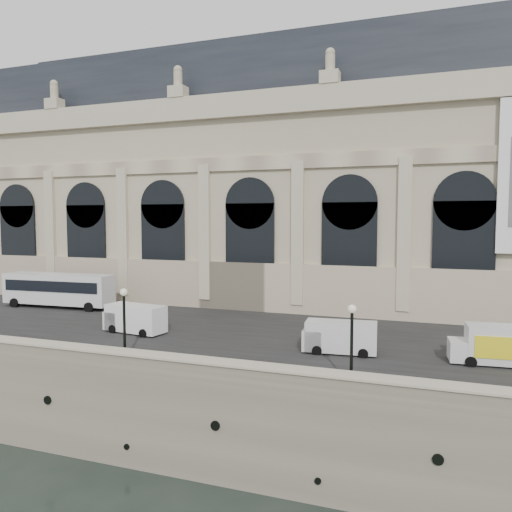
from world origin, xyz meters
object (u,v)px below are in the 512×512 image
Objects in this scene: lamp_left at (124,325)px; box_truck at (504,346)px; van_b at (133,318)px; van_c at (336,337)px; lamp_right at (352,346)px; bus_left at (58,289)px.

box_truck is at bearing 16.82° from lamp_left.
van_b is 1.06× the size of van_c.
lamp_left is at bearing -163.18° from box_truck.
box_truck is 11.45m from lamp_right.
bus_left is 15.90m from van_b.
bus_left is at bearing 141.43° from lamp_left.
lamp_right is (2.09, -6.79, 1.17)m from van_c.
bus_left is 2.25× the size of van_b.
van_c is at bearing 26.55° from lamp_left.
box_truck is 24.77m from lamp_left.
bus_left is at bearing 165.62° from van_c.
bus_left reaches higher than van_c.
box_truck is at bearing 3.62° from van_c.
van_c is (31.11, -7.98, -0.88)m from bus_left.
lamp_left is 15.07m from lamp_right.
van_c is at bearing -2.00° from van_b.
van_b is 1.18× the size of lamp_right.
lamp_right is (19.14, -7.38, 1.13)m from van_b.
van_b is 27.76m from box_truck.
van_c is 10.73m from box_truck.
van_b is (14.06, -7.38, -0.83)m from bus_left.
lamp_right is (15.07, -0.30, -0.07)m from lamp_left.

